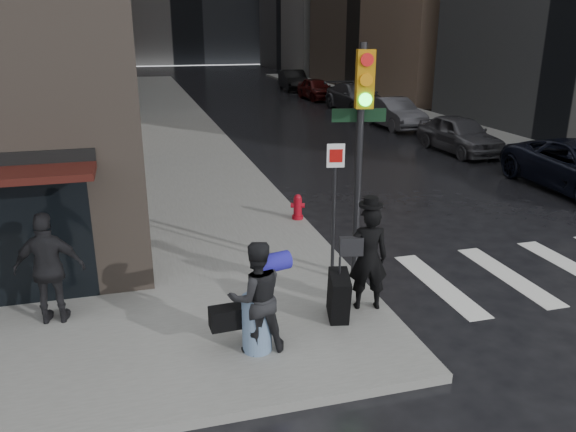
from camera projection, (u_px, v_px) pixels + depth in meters
name	position (u px, v px, depth m)	size (l,w,h in m)	color
ground	(283.00, 333.00, 9.44)	(140.00, 140.00, 0.00)	black
sidewalk_left	(168.00, 111.00, 34.08)	(4.00, 50.00, 0.15)	slate
sidewalk_right	(374.00, 103.00, 37.49)	(3.00, 50.00, 0.15)	slate
man_overcoat	(362.00, 264.00, 9.65)	(1.26, 1.00, 2.08)	black
man_jeans	(256.00, 297.00, 8.42)	(1.29, 0.73, 1.79)	black
man_greycoat	(50.00, 268.00, 9.24)	(1.18, 0.61, 1.93)	black
traffic_light	(359.00, 133.00, 10.26)	(1.11, 0.60, 4.49)	black
fire_hydrant	(298.00, 208.00, 14.54)	(0.38, 0.29, 0.66)	maroon
parked_car_1	(459.00, 134.00, 22.89)	(1.78, 4.41, 1.50)	#47474C
parked_car_2	(394.00, 113.00, 28.56)	(1.59, 4.55, 1.50)	#4B4A4F
parked_car_3	(356.00, 97.00, 34.31)	(2.31, 5.68, 1.65)	#39393E
parked_car_4	(316.00, 89.00, 39.86)	(1.77, 4.39, 1.50)	#3D0D0C
parked_car_5	(293.00, 80.00, 45.52)	(1.71, 4.91, 1.62)	black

